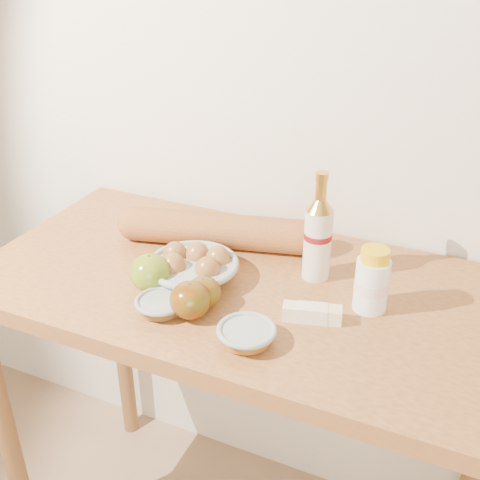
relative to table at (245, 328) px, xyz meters
name	(u,v)px	position (x,y,z in m)	size (l,w,h in m)	color
back_wall	(304,65)	(0.00, 0.33, 0.52)	(3.50, 0.02, 2.60)	silver
table	(245,328)	(0.00, 0.00, 0.00)	(1.20, 0.60, 0.90)	#AF6F38
bourbon_bottle	(318,236)	(0.13, 0.09, 0.22)	(0.08, 0.08, 0.25)	beige
cream_bottle	(372,281)	(0.27, 0.02, 0.19)	(0.09, 0.09, 0.14)	white
egg_bowl	(193,267)	(-0.11, -0.03, 0.15)	(0.24, 0.24, 0.07)	#8F9C98
baguette	(218,230)	(-0.13, 0.12, 0.17)	(0.51, 0.20, 0.08)	#AA6934
apple_yellowgreen	(150,273)	(-0.17, -0.11, 0.16)	(0.10, 0.10, 0.08)	olive
apple_redgreen_front	(190,300)	(-0.05, -0.16, 0.16)	(0.11, 0.11, 0.08)	maroon
apple_redgreen_right	(204,293)	(-0.04, -0.12, 0.16)	(0.08, 0.08, 0.07)	maroon
sugar_bowl	(161,305)	(-0.11, -0.17, 0.14)	(0.13, 0.13, 0.03)	gray
syrup_bowl	(247,334)	(0.09, -0.19, 0.14)	(0.14, 0.14, 0.03)	#8C9994
butter_stick	(312,313)	(0.17, -0.07, 0.14)	(0.12, 0.06, 0.03)	beige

